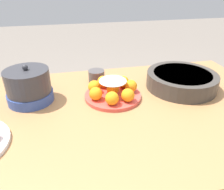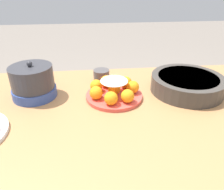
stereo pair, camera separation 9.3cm
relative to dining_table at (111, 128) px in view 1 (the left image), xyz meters
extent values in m
cylinder|color=#A87547|center=(0.72, 0.39, -0.30)|extent=(0.06, 0.06, 0.74)
cube|color=#A87547|center=(0.00, 0.00, 0.08)|extent=(1.53, 0.88, 0.03)
cylinder|color=#E04C42|center=(0.03, 0.10, 0.10)|extent=(0.25, 0.25, 0.02)
sphere|color=orange|center=(0.11, 0.10, 0.14)|extent=(0.06, 0.06, 0.06)
sphere|color=orange|center=(0.09, 0.16, 0.14)|extent=(0.06, 0.06, 0.06)
sphere|color=orange|center=(0.00, 0.18, 0.14)|extent=(0.06, 0.06, 0.06)
sphere|color=orange|center=(-0.05, 0.13, 0.14)|extent=(0.06, 0.06, 0.06)
sphere|color=orange|center=(-0.05, 0.07, 0.14)|extent=(0.06, 0.06, 0.06)
sphere|color=orange|center=(0.01, 0.01, 0.14)|extent=(0.06, 0.06, 0.06)
sphere|color=orange|center=(0.08, 0.02, 0.14)|extent=(0.06, 0.06, 0.06)
ellipsoid|color=white|center=(0.03, 0.10, 0.18)|extent=(0.12, 0.12, 0.02)
sphere|color=orange|center=(0.03, 0.10, 0.14)|extent=(0.06, 0.06, 0.06)
cylinder|color=#3D3833|center=(0.38, 0.13, 0.13)|extent=(0.34, 0.34, 0.08)
cylinder|color=brown|center=(0.38, 0.13, 0.16)|extent=(0.28, 0.28, 0.01)
cylinder|color=tan|center=(0.44, 0.35, 0.11)|extent=(0.08, 0.08, 0.03)
cylinder|color=#B26623|center=(0.44, 0.35, 0.12)|extent=(0.06, 0.06, 0.01)
cylinder|color=#4C4747|center=(-0.02, 0.28, 0.12)|extent=(0.08, 0.08, 0.06)
cylinder|color=#334C99|center=(-0.33, 0.14, 0.12)|extent=(0.20, 0.20, 0.04)
cylinder|color=#333338|center=(-0.33, 0.14, 0.19)|extent=(0.19, 0.19, 0.10)
sphere|color=#333338|center=(-0.33, 0.14, 0.25)|extent=(0.02, 0.02, 0.02)
camera|label=1|loc=(-0.16, -0.75, 0.58)|focal=35.00mm
camera|label=2|loc=(-0.07, -0.76, 0.58)|focal=35.00mm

